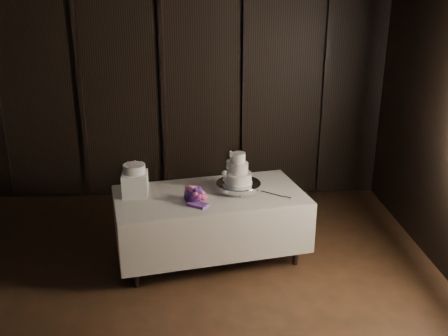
# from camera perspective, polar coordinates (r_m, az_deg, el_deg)

# --- Properties ---
(room) EXTENTS (6.08, 7.08, 3.08)m
(room) POSITION_cam_1_polar(r_m,az_deg,el_deg) (3.50, -10.90, -2.50)
(room) COLOR black
(room) RESTS_ON ground
(display_table) EXTENTS (2.16, 1.43, 0.76)m
(display_table) POSITION_cam_1_polar(r_m,az_deg,el_deg) (5.43, -1.59, -6.32)
(display_table) COLOR beige
(display_table) RESTS_ON ground
(cake_stand) EXTENTS (0.62, 0.62, 0.09)m
(cake_stand) POSITION_cam_1_polar(r_m,az_deg,el_deg) (5.36, 1.65, -2.15)
(cake_stand) COLOR silver
(cake_stand) RESTS_ON display_table
(wedding_cake) EXTENTS (0.31, 0.28, 0.34)m
(wedding_cake) POSITION_cam_1_polar(r_m,az_deg,el_deg) (5.28, 1.41, -0.41)
(wedding_cake) COLOR white
(wedding_cake) RESTS_ON cake_stand
(bouquet) EXTENTS (0.49, 0.52, 0.20)m
(bouquet) POSITION_cam_1_polar(r_m,az_deg,el_deg) (5.09, -3.60, -3.11)
(bouquet) COLOR pink
(bouquet) RESTS_ON display_table
(box_pedestal) EXTENTS (0.27, 0.27, 0.25)m
(box_pedestal) POSITION_cam_1_polar(r_m,az_deg,el_deg) (5.29, -10.11, -1.83)
(box_pedestal) COLOR white
(box_pedestal) RESTS_ON display_table
(small_cake) EXTENTS (0.30, 0.30, 0.09)m
(small_cake) POSITION_cam_1_polar(r_m,az_deg,el_deg) (5.23, -10.23, -0.09)
(small_cake) COLOR white
(small_cake) RESTS_ON box_pedestal
(cake_knife) EXTENTS (0.30, 0.25, 0.01)m
(cake_knife) POSITION_cam_1_polar(r_m,az_deg,el_deg) (5.30, 5.50, -2.96)
(cake_knife) COLOR silver
(cake_knife) RESTS_ON display_table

